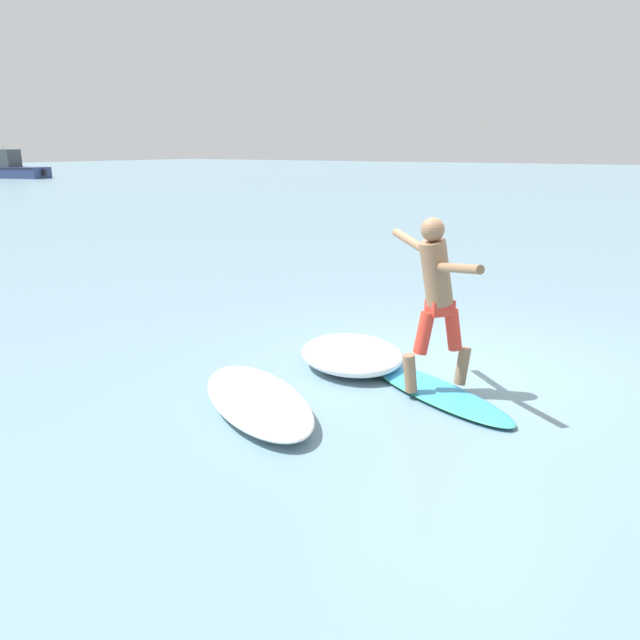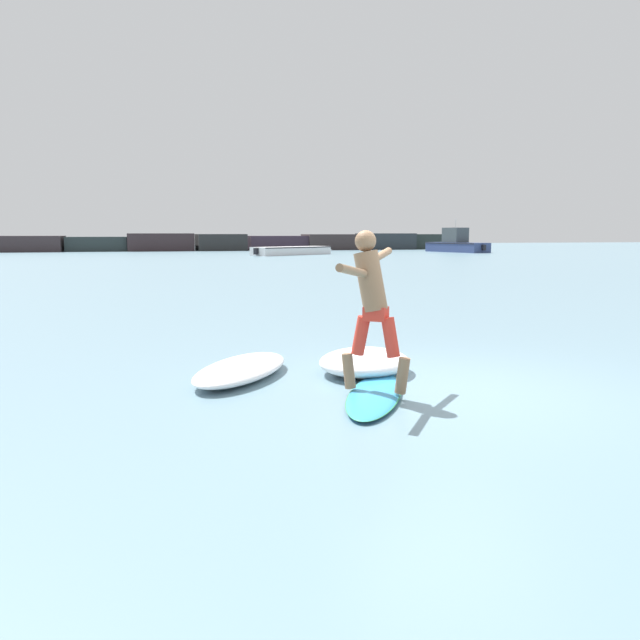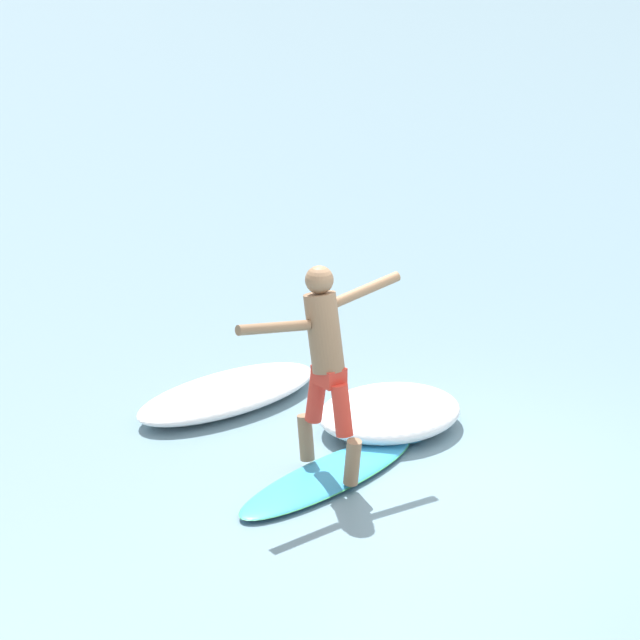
{
  "view_description": "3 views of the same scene",
  "coord_description": "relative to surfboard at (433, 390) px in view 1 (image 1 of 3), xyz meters",
  "views": [
    {
      "loc": [
        -7.04,
        -2.49,
        2.63
      ],
      "look_at": [
        -1.53,
        1.0,
        0.81
      ],
      "focal_mm": 35.0,
      "sensor_mm": 36.0,
      "label": 1
    },
    {
      "loc": [
        -3.38,
        -6.85,
        1.91
      ],
      "look_at": [
        -1.25,
        1.37,
        0.72
      ],
      "focal_mm": 35.0,
      "sensor_mm": 36.0,
      "label": 2
    },
    {
      "loc": [
        1.99,
        -11.79,
        5.82
      ],
      "look_at": [
        -1.5,
        1.53,
        0.86
      ],
      "focal_mm": 85.0,
      "sensor_mm": 36.0,
      "label": 3
    }
  ],
  "objects": [
    {
      "name": "wave_foam_at_tail",
      "position": [
        -1.4,
        1.35,
        0.08
      ],
      "size": [
        1.89,
        2.24,
        0.24
      ],
      "color": "white",
      "rests_on": "ground"
    },
    {
      "name": "surfer",
      "position": [
        -0.06,
        -0.0,
        1.14
      ],
      "size": [
        1.12,
        1.42,
        1.86
      ],
      "color": "#8A6649",
      "rests_on": "surfboard"
    },
    {
      "name": "ground_plane",
      "position": [
        0.96,
        0.12,
        -0.04
      ],
      "size": [
        200.0,
        200.0,
        0.0
      ],
      "primitive_type": "plane",
      "color": "#698B9B"
    },
    {
      "name": "surfboard",
      "position": [
        0.0,
        0.0,
        0.0
      ],
      "size": [
        1.51,
        2.33,
        0.22
      ],
      "color": "#3598CE",
      "rests_on": "ground"
    },
    {
      "name": "small_boat_offshore",
      "position": [
        26.38,
        50.43,
        0.74
      ],
      "size": [
        4.08,
        8.25,
        3.31
      ],
      "color": "navy",
      "rests_on": "ground"
    },
    {
      "name": "wave_foam_at_nose",
      "position": [
        0.26,
        1.18,
        0.12
      ],
      "size": [
        1.82,
        1.87,
        0.33
      ],
      "color": "white",
      "rests_on": "ground"
    }
  ]
}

